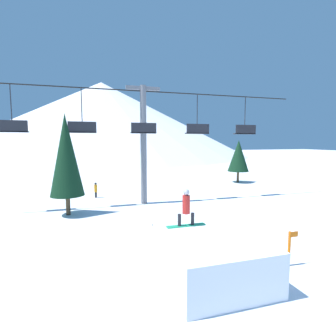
{
  "coord_description": "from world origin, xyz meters",
  "views": [
    {
      "loc": [
        -4.44,
        -6.69,
        4.56
      ],
      "look_at": [
        -0.64,
        5.8,
        3.21
      ],
      "focal_mm": 28.0,
      "sensor_mm": 36.0,
      "label": 1
    }
  ],
  "objects": [
    {
      "name": "snow_ramp",
      "position": [
        -0.64,
        0.94,
        0.7
      ],
      "size": [
        3.12,
        3.74,
        1.41
      ],
      "color": "white",
      "rests_on": "ground_plane"
    },
    {
      "name": "mountain_ridge",
      "position": [
        0.0,
        80.06,
        11.42
      ],
      "size": [
        89.89,
        89.89,
        22.83
      ],
      "color": "silver",
      "rests_on": "ground_plane"
    },
    {
      "name": "snowboarder",
      "position": [
        -1.04,
        2.18,
        2.11
      ],
      "size": [
        1.49,
        0.28,
        1.4
      ],
      "color": "#1E9E6B",
      "rests_on": "snow_ramp"
    },
    {
      "name": "trail_marker",
      "position": [
        2.48,
        0.82,
        0.7
      ],
      "size": [
        0.41,
        0.1,
        1.29
      ],
      "color": "orange",
      "rests_on": "ground_plane"
    },
    {
      "name": "pine_tree_near",
      "position": [
        -5.74,
        10.27,
        3.7
      ],
      "size": [
        2.02,
        2.02,
        6.22
      ],
      "color": "#4C3823",
      "rests_on": "ground_plane"
    },
    {
      "name": "chairlift",
      "position": [
        -0.65,
        11.78,
        5.01
      ],
      "size": [
        24.31,
        0.44,
        8.44
      ],
      "color": "slate",
      "rests_on": "ground_plane"
    },
    {
      "name": "distant_skier",
      "position": [
        -3.97,
        14.9,
        0.67
      ],
      "size": [
        0.24,
        0.24,
        1.23
      ],
      "color": "black",
      "rests_on": "ground_plane"
    },
    {
      "name": "ground_plane",
      "position": [
        0.0,
        0.0,
        0.0
      ],
      "size": [
        220.0,
        220.0,
        0.0
      ],
      "primitive_type": "plane",
      "color": "white"
    },
    {
      "name": "pine_tree_far",
      "position": [
        11.26,
        18.43,
        2.93
      ],
      "size": [
        2.27,
        2.27,
        4.65
      ],
      "color": "#4C3823",
      "rests_on": "ground_plane"
    }
  ]
}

